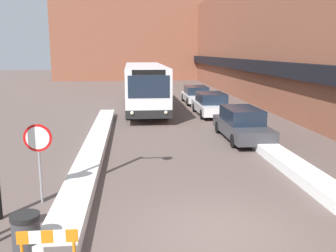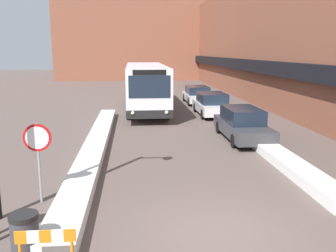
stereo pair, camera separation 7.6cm
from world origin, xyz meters
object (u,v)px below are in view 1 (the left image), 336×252
at_px(parked_car_front, 242,124).
at_px(parked_car_back, 196,95).
at_px(stop_sign, 38,146).
at_px(trash_bin, 26,236).
at_px(construction_barricade, 48,244).
at_px(city_bus, 145,86).
at_px(parked_car_middle, 211,104).

distance_m(parked_car_front, parked_car_back, 12.68).
height_order(stop_sign, trash_bin, stop_sign).
xyz_separation_m(trash_bin, construction_barricade, (0.59, -0.73, 0.19)).
bearing_deg(construction_barricade, parked_car_back, 73.69).
relative_size(stop_sign, construction_barricade, 2.03).
relative_size(trash_bin, construction_barricade, 0.86).
bearing_deg(construction_barricade, city_bus, 82.79).
distance_m(parked_car_front, stop_sign, 10.44).
height_order(parked_car_front, trash_bin, parked_car_front).
bearing_deg(parked_car_front, parked_car_back, 90.00).
bearing_deg(parked_car_back, construction_barricade, -106.31).
height_order(parked_car_middle, trash_bin, parked_car_middle).
bearing_deg(parked_car_back, trash_bin, -108.17).
xyz_separation_m(stop_sign, construction_barricade, (0.96, -3.63, -0.95)).
bearing_deg(parked_car_front, trash_bin, -126.91).
bearing_deg(parked_car_back, stop_sign, -111.59).
bearing_deg(stop_sign, parked_car_back, 68.41).
bearing_deg(trash_bin, city_bus, 80.82).
bearing_deg(city_bus, parked_car_middle, -31.58).
height_order(trash_bin, construction_barricade, trash_bin).
xyz_separation_m(parked_car_back, stop_sign, (-7.76, -19.61, 0.92)).
bearing_deg(parked_car_front, city_bus, 114.04).
bearing_deg(parked_car_middle, parked_car_front, -90.00).
distance_m(city_bus, parked_car_back, 5.39).
bearing_deg(city_bus, construction_barricade, -97.21).
bearing_deg(trash_bin, construction_barricade, -51.08).
relative_size(parked_car_front, construction_barricade, 4.38).
relative_size(parked_car_front, trash_bin, 5.07).
distance_m(parked_car_front, parked_car_middle, 6.92).
distance_m(city_bus, parked_car_front, 10.49).
height_order(parked_car_front, stop_sign, stop_sign).
bearing_deg(parked_car_front, construction_barricade, -122.77).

